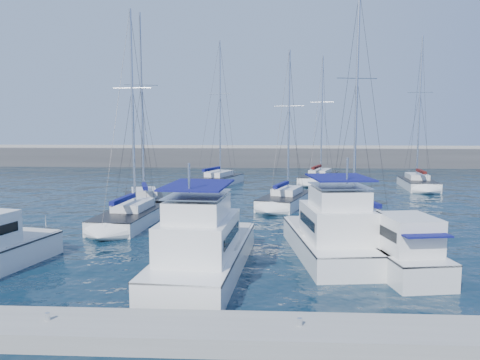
{
  "coord_description": "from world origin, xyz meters",
  "views": [
    {
      "loc": [
        -1.12,
        -24.93,
        6.79
      ],
      "look_at": [
        -2.81,
        7.11,
        3.0
      ],
      "focal_mm": 35.0,
      "sensor_mm": 36.0,
      "label": 1
    }
  ],
  "objects_px": {
    "motor_yacht_stbd_outer": "(403,254)",
    "sailboat_mid_a": "(144,201)",
    "motor_yacht_port_inner": "(203,250)",
    "sailboat_mid_c": "(285,200)",
    "sailboat_back_c": "(418,183)",
    "motor_yacht_stbd_inner": "(333,236)",
    "sailboat_mid_d": "(357,219)",
    "sailboat_mid_b": "(131,217)",
    "sailboat_back_b": "(319,178)",
    "sailboat_back_a": "(217,180)"
  },
  "relations": [
    {
      "from": "motor_yacht_stbd_inner",
      "to": "sailboat_back_b",
      "type": "distance_m",
      "value": 31.99
    },
    {
      "from": "motor_yacht_stbd_outer",
      "to": "motor_yacht_stbd_inner",
      "type": "bearing_deg",
      "value": 128.23
    },
    {
      "from": "motor_yacht_port_inner",
      "to": "motor_yacht_stbd_inner",
      "type": "relative_size",
      "value": 1.17
    },
    {
      "from": "sailboat_mid_a",
      "to": "sailboat_mid_d",
      "type": "relative_size",
      "value": 1.02
    },
    {
      "from": "motor_yacht_stbd_outer",
      "to": "sailboat_mid_b",
      "type": "distance_m",
      "value": 18.43
    },
    {
      "from": "sailboat_mid_a",
      "to": "sailboat_mid_c",
      "type": "relative_size",
      "value": 1.21
    },
    {
      "from": "sailboat_back_a",
      "to": "sailboat_back_c",
      "type": "bearing_deg",
      "value": 15.6
    },
    {
      "from": "motor_yacht_port_inner",
      "to": "motor_yacht_stbd_outer",
      "type": "relative_size",
      "value": 1.78
    },
    {
      "from": "sailboat_mid_a",
      "to": "sailboat_back_b",
      "type": "bearing_deg",
      "value": 30.79
    },
    {
      "from": "motor_yacht_port_inner",
      "to": "motor_yacht_stbd_outer",
      "type": "height_order",
      "value": "motor_yacht_port_inner"
    },
    {
      "from": "motor_yacht_port_inner",
      "to": "sailboat_mid_d",
      "type": "height_order",
      "value": "sailboat_mid_d"
    },
    {
      "from": "motor_yacht_port_inner",
      "to": "sailboat_mid_b",
      "type": "bearing_deg",
      "value": 126.05
    },
    {
      "from": "motor_yacht_stbd_inner",
      "to": "motor_yacht_stbd_outer",
      "type": "height_order",
      "value": "motor_yacht_stbd_inner"
    },
    {
      "from": "sailboat_mid_a",
      "to": "sailboat_back_b",
      "type": "height_order",
      "value": "sailboat_mid_a"
    },
    {
      "from": "sailboat_mid_c",
      "to": "sailboat_back_a",
      "type": "relative_size",
      "value": 0.81
    },
    {
      "from": "sailboat_mid_b",
      "to": "sailboat_back_c",
      "type": "height_order",
      "value": "sailboat_back_c"
    },
    {
      "from": "motor_yacht_port_inner",
      "to": "sailboat_back_c",
      "type": "height_order",
      "value": "sailboat_back_c"
    },
    {
      "from": "motor_yacht_port_inner",
      "to": "sailboat_mid_a",
      "type": "relative_size",
      "value": 0.67
    },
    {
      "from": "motor_yacht_port_inner",
      "to": "sailboat_back_b",
      "type": "bearing_deg",
      "value": 80.18
    },
    {
      "from": "motor_yacht_port_inner",
      "to": "sailboat_back_c",
      "type": "xyz_separation_m",
      "value": [
        19.25,
        30.31,
        -0.58
      ]
    },
    {
      "from": "motor_yacht_port_inner",
      "to": "sailboat_mid_c",
      "type": "height_order",
      "value": "sailboat_mid_c"
    },
    {
      "from": "sailboat_mid_a",
      "to": "sailboat_back_c",
      "type": "bearing_deg",
      "value": 9.94
    },
    {
      "from": "motor_yacht_port_inner",
      "to": "sailboat_mid_d",
      "type": "relative_size",
      "value": 0.69
    },
    {
      "from": "sailboat_mid_b",
      "to": "sailboat_back_b",
      "type": "relative_size",
      "value": 0.98
    },
    {
      "from": "motor_yacht_stbd_outer",
      "to": "sailboat_mid_a",
      "type": "height_order",
      "value": "sailboat_mid_a"
    },
    {
      "from": "sailboat_mid_d",
      "to": "sailboat_back_c",
      "type": "distance_m",
      "value": 22.39
    },
    {
      "from": "motor_yacht_port_inner",
      "to": "sailboat_mid_a",
      "type": "height_order",
      "value": "sailboat_mid_a"
    },
    {
      "from": "sailboat_mid_c",
      "to": "motor_yacht_port_inner",
      "type": "bearing_deg",
      "value": -85.1
    },
    {
      "from": "motor_yacht_stbd_inner",
      "to": "sailboat_mid_c",
      "type": "xyz_separation_m",
      "value": [
        -1.76,
        15.35,
        -0.62
      ]
    },
    {
      "from": "motor_yacht_stbd_outer",
      "to": "sailboat_back_c",
      "type": "bearing_deg",
      "value": 61.97
    },
    {
      "from": "sailboat_mid_d",
      "to": "sailboat_mid_b",
      "type": "bearing_deg",
      "value": 167.85
    },
    {
      "from": "motor_yacht_stbd_outer",
      "to": "sailboat_back_b",
      "type": "bearing_deg",
      "value": 80.59
    },
    {
      "from": "sailboat_mid_c",
      "to": "sailboat_mid_d",
      "type": "distance_m",
      "value": 9.13
    },
    {
      "from": "motor_yacht_stbd_inner",
      "to": "sailboat_back_c",
      "type": "xyz_separation_m",
      "value": [
        12.97,
        27.25,
        -0.58
      ]
    },
    {
      "from": "motor_yacht_stbd_inner",
      "to": "sailboat_back_c",
      "type": "relative_size",
      "value": 0.56
    },
    {
      "from": "sailboat_mid_a",
      "to": "sailboat_mid_b",
      "type": "xyz_separation_m",
      "value": [
        0.72,
        -6.28,
        -0.03
      ]
    },
    {
      "from": "motor_yacht_stbd_outer",
      "to": "sailboat_mid_c",
      "type": "distance_m",
      "value": 18.47
    },
    {
      "from": "motor_yacht_stbd_outer",
      "to": "sailboat_mid_a",
      "type": "distance_m",
      "value": 22.98
    },
    {
      "from": "sailboat_back_c",
      "to": "motor_yacht_stbd_outer",
      "type": "bearing_deg",
      "value": -103.61
    },
    {
      "from": "motor_yacht_stbd_outer",
      "to": "sailboat_mid_b",
      "type": "xyz_separation_m",
      "value": [
        -15.43,
        10.07,
        -0.42
      ]
    },
    {
      "from": "sailboat_mid_d",
      "to": "sailboat_back_a",
      "type": "height_order",
      "value": "sailboat_back_a"
    },
    {
      "from": "sailboat_mid_d",
      "to": "sailboat_back_c",
      "type": "height_order",
      "value": "sailboat_back_c"
    },
    {
      "from": "motor_yacht_port_inner",
      "to": "sailboat_back_c",
      "type": "bearing_deg",
      "value": 62.55
    },
    {
      "from": "sailboat_mid_a",
      "to": "sailboat_back_a",
      "type": "height_order",
      "value": "sailboat_back_a"
    },
    {
      "from": "motor_yacht_stbd_inner",
      "to": "sailboat_mid_b",
      "type": "relative_size",
      "value": 0.62
    },
    {
      "from": "motor_yacht_stbd_inner",
      "to": "sailboat_mid_a",
      "type": "bearing_deg",
      "value": 127.29
    },
    {
      "from": "sailboat_back_b",
      "to": "motor_yacht_stbd_inner",
      "type": "bearing_deg",
      "value": -76.83
    },
    {
      "from": "motor_yacht_port_inner",
      "to": "sailboat_back_b",
      "type": "distance_m",
      "value": 36.11
    },
    {
      "from": "sailboat_mid_c",
      "to": "sailboat_mid_d",
      "type": "bearing_deg",
      "value": -42.25
    },
    {
      "from": "motor_yacht_stbd_inner",
      "to": "sailboat_mid_b",
      "type": "height_order",
      "value": "sailboat_mid_b"
    }
  ]
}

